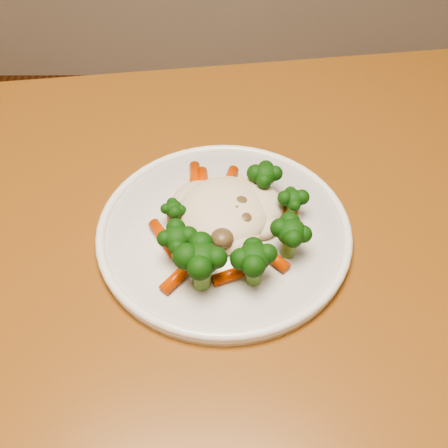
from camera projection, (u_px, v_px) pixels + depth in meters
name	position (u px, v px, depth m)	size (l,w,h in m)	color
dining_table	(313.00, 312.00, 0.67)	(1.19, 0.87, 0.75)	brown
plate	(224.00, 233.00, 0.60)	(0.27, 0.27, 0.01)	white
meal	(230.00, 222.00, 0.57)	(0.17, 0.19, 0.05)	beige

